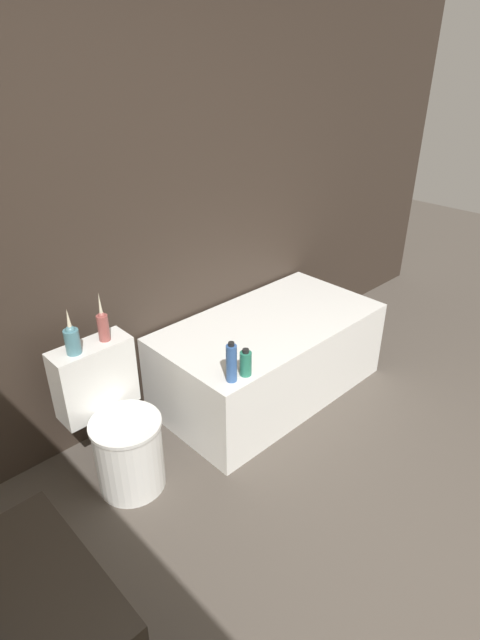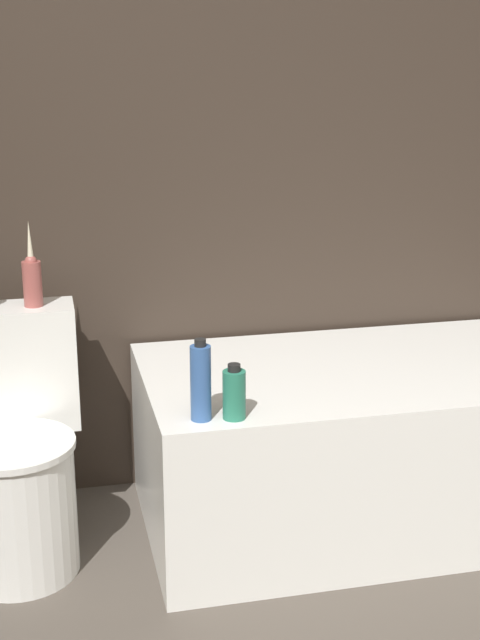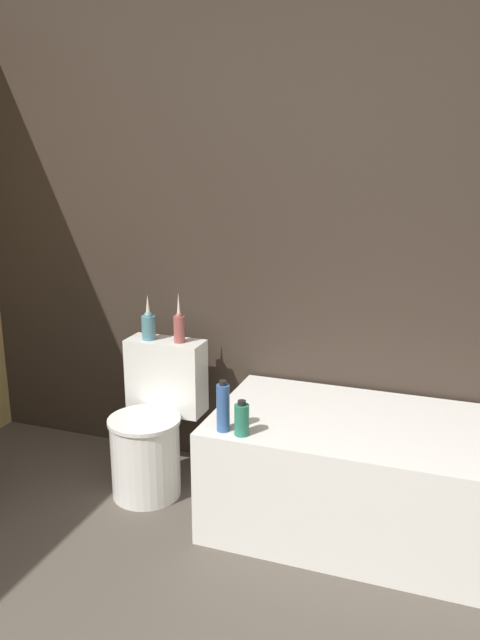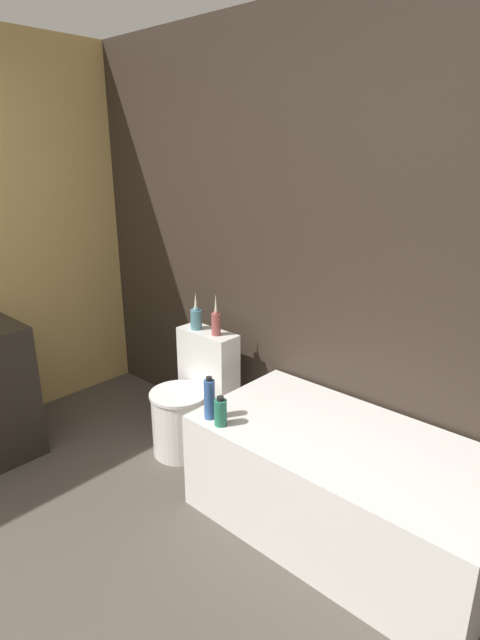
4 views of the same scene
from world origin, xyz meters
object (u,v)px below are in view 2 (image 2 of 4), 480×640
bathtub (370,441)px  toilet (14,456)px  vase_silver (32,278)px  shampoo_bottle_short (234,394)px  shampoo_bottle_tall (201,382)px

bathtub → toilet: (-1.14, 0.01, 0.06)m
bathtub → toilet: size_ratio=1.96×
vase_silver → shampoo_bottle_short: vase_silver is taller
vase_silver → shampoo_bottle_tall: (0.43, -0.48, -0.20)m
shampoo_bottle_tall → shampoo_bottle_short: 0.10m
toilet → vase_silver: 0.54m
shampoo_bottle_tall → shampoo_bottle_short: shampoo_bottle_tall is taller
vase_silver → shampoo_bottle_short: (0.52, -0.50, -0.23)m
shampoo_bottle_short → toilet: bearing=151.2°
bathtub → vase_silver: bearing=170.5°
shampoo_bottle_tall → shampoo_bottle_short: bearing=-7.5°
vase_silver → shampoo_bottle_short: bearing=-43.6°
toilet → shampoo_bottle_tall: (0.52, -0.32, 0.32)m
vase_silver → shampoo_bottle_short: 0.76m
toilet → shampoo_bottle_short: toilet is taller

